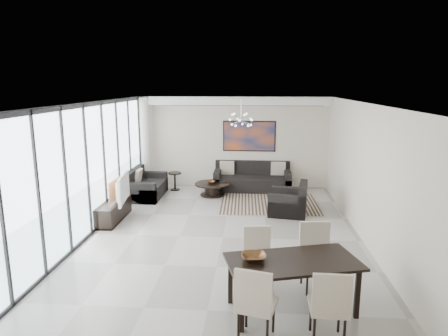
# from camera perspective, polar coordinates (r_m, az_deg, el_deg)

# --- Properties ---
(room_shell) EXTENTS (6.00, 9.00, 2.90)m
(room_shell) POSITION_cam_1_polar(r_m,az_deg,el_deg) (8.40, 2.94, -0.74)
(room_shell) COLOR #A8A39B
(room_shell) RESTS_ON ground
(window_wall) EXTENTS (0.37, 8.95, 2.90)m
(window_wall) POSITION_cam_1_polar(r_m,az_deg,el_deg) (9.10, -18.44, -0.25)
(window_wall) COLOR white
(window_wall) RESTS_ON floor
(soffit) EXTENTS (5.98, 0.40, 0.26)m
(soffit) POSITION_cam_1_polar(r_m,az_deg,el_deg) (12.52, 1.36, 9.57)
(soffit) COLOR white
(soffit) RESTS_ON room_shell
(painting) EXTENTS (1.68, 0.04, 0.98)m
(painting) POSITION_cam_1_polar(r_m,az_deg,el_deg) (12.77, 3.62, 4.55)
(painting) COLOR #C1511A
(painting) RESTS_ON room_shell
(chandelier) EXTENTS (0.66, 0.66, 0.71)m
(chandelier) POSITION_cam_1_polar(r_m,az_deg,el_deg) (10.74, 2.46, 6.92)
(chandelier) COLOR silver
(chandelier) RESTS_ON room_shell
(rug) EXTENTS (2.73, 2.13, 0.01)m
(rug) POSITION_cam_1_polar(r_m,az_deg,el_deg) (11.29, 6.44, -5.04)
(rug) COLOR black
(rug) RESTS_ON floor
(coffee_table) EXTENTS (1.06, 1.06, 0.37)m
(coffee_table) POSITION_cam_1_polar(r_m,az_deg,el_deg) (12.00, -1.67, -2.93)
(coffee_table) COLOR black
(coffee_table) RESTS_ON floor
(bowl_coffee) EXTENTS (0.28, 0.28, 0.08)m
(bowl_coffee) POSITION_cam_1_polar(r_m,az_deg,el_deg) (11.91, -1.84, -2.06)
(bowl_coffee) COLOR brown
(bowl_coffee) RESTS_ON coffee_table
(sofa_main) EXTENTS (2.38, 0.98, 0.87)m
(sofa_main) POSITION_cam_1_polar(r_m,az_deg,el_deg) (12.63, 4.06, -1.80)
(sofa_main) COLOR black
(sofa_main) RESTS_ON floor
(loveseat) EXTENTS (0.92, 1.64, 0.82)m
(loveseat) POSITION_cam_1_polar(r_m,az_deg,el_deg) (12.07, -11.20, -2.73)
(loveseat) COLOR black
(loveseat) RESTS_ON floor
(armchair) EXTENTS (1.07, 1.12, 0.83)m
(armchair) POSITION_cam_1_polar(r_m,az_deg,el_deg) (10.45, 9.35, -4.95)
(armchair) COLOR black
(armchair) RESTS_ON floor
(side_table) EXTENTS (0.41, 0.41, 0.57)m
(side_table) POSITION_cam_1_polar(r_m,az_deg,el_deg) (12.62, -7.03, -1.45)
(side_table) COLOR black
(side_table) RESTS_ON floor
(tv_console) EXTENTS (0.43, 1.51, 0.47)m
(tv_console) POSITION_cam_1_polar(r_m,az_deg,el_deg) (10.21, -15.49, -5.91)
(tv_console) COLOR black
(tv_console) RESTS_ON floor
(television) EXTENTS (0.31, 1.17, 0.67)m
(television) POSITION_cam_1_polar(r_m,az_deg,el_deg) (9.99, -14.82, -2.85)
(television) COLOR gray
(television) RESTS_ON tv_console
(dining_table) EXTENTS (2.08, 1.42, 0.79)m
(dining_table) POSITION_cam_1_polar(r_m,az_deg,el_deg) (6.05, 9.78, -13.59)
(dining_table) COLOR black
(dining_table) RESTS_ON floor
(dining_chair_sw) EXTENTS (0.59, 0.59, 1.05)m
(dining_chair_sw) POSITION_cam_1_polar(r_m,az_deg,el_deg) (5.35, 4.43, -18.26)
(dining_chair_sw) COLOR beige
(dining_chair_sw) RESTS_ON floor
(dining_chair_se) EXTENTS (0.49, 0.49, 1.04)m
(dining_chair_se) POSITION_cam_1_polar(r_m,az_deg,el_deg) (5.47, 14.87, -18.08)
(dining_chair_se) COLOR beige
(dining_chair_se) RESTS_ON floor
(dining_chair_nw) EXTENTS (0.51, 0.51, 0.98)m
(dining_chair_nw) POSITION_cam_1_polar(r_m,az_deg,el_deg) (6.77, 4.82, -11.89)
(dining_chair_nw) COLOR beige
(dining_chair_nw) RESTS_ON floor
(dining_chair_ne) EXTENTS (0.55, 0.55, 1.09)m
(dining_chair_ne) POSITION_cam_1_polar(r_m,az_deg,el_deg) (6.81, 12.97, -11.42)
(dining_chair_ne) COLOR beige
(dining_chair_ne) RESTS_ON floor
(bowl_dining) EXTENTS (0.39, 0.39, 0.09)m
(bowl_dining) POSITION_cam_1_polar(r_m,az_deg,el_deg) (5.93, 4.28, -12.60)
(bowl_dining) COLOR brown
(bowl_dining) RESTS_ON dining_table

